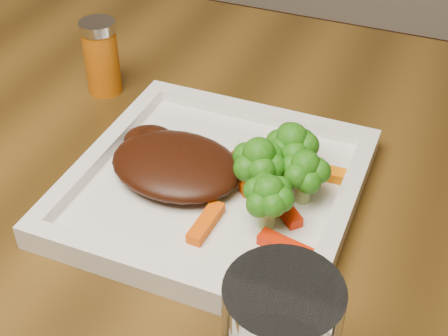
% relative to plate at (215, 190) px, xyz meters
% --- Properties ---
extents(plate, '(0.27, 0.27, 0.01)m').
position_rel_plate_xyz_m(plate, '(0.00, 0.00, 0.00)').
color(plate, white).
rests_on(plate, dining_table).
extents(steak, '(0.14, 0.12, 0.03)m').
position_rel_plate_xyz_m(steak, '(-0.04, -0.00, 0.02)').
color(steak, '#381408').
rests_on(steak, plate).
extents(broccoli_0, '(0.07, 0.07, 0.07)m').
position_rel_plate_xyz_m(broccoli_0, '(0.06, 0.04, 0.04)').
color(broccoli_0, '#1E7213').
rests_on(broccoli_0, plate).
extents(broccoli_1, '(0.05, 0.05, 0.06)m').
position_rel_plate_xyz_m(broccoli_1, '(0.09, 0.01, 0.04)').
color(broccoli_1, '#346811').
rests_on(broccoli_1, plate).
extents(broccoli_2, '(0.06, 0.06, 0.06)m').
position_rel_plate_xyz_m(broccoli_2, '(0.07, -0.03, 0.04)').
color(broccoli_2, '#2A6210').
rests_on(broccoli_2, plate).
extents(broccoli_3, '(0.06, 0.06, 0.06)m').
position_rel_plate_xyz_m(broccoli_3, '(0.04, 0.01, 0.04)').
color(broccoli_3, '#266310').
rests_on(broccoli_3, plate).
extents(carrot_1, '(0.05, 0.02, 0.01)m').
position_rel_plate_xyz_m(carrot_1, '(0.09, -0.06, 0.01)').
color(carrot_1, red).
rests_on(carrot_1, plate).
extents(carrot_2, '(0.02, 0.05, 0.01)m').
position_rel_plate_xyz_m(carrot_2, '(0.02, -0.06, 0.01)').
color(carrot_2, '#E85103').
rests_on(carrot_2, plate).
extents(carrot_3, '(0.06, 0.02, 0.01)m').
position_rel_plate_xyz_m(carrot_3, '(0.10, 0.05, 0.01)').
color(carrot_3, orange).
rests_on(carrot_3, plate).
extents(carrot_4, '(0.04, 0.05, 0.01)m').
position_rel_plate_xyz_m(carrot_4, '(0.02, 0.06, 0.01)').
color(carrot_4, '#E04003').
rests_on(carrot_4, plate).
extents(carrot_5, '(0.04, 0.04, 0.01)m').
position_rel_plate_xyz_m(carrot_5, '(0.07, -0.01, 0.01)').
color(carrot_5, red).
rests_on(carrot_5, plate).
extents(carrot_6, '(0.05, 0.05, 0.01)m').
position_rel_plate_xyz_m(carrot_6, '(0.05, 0.02, 0.01)').
color(carrot_6, '#F24D03').
rests_on(carrot_6, plate).
extents(spice_shaker, '(0.05, 0.05, 0.09)m').
position_rel_plate_xyz_m(spice_shaker, '(-0.20, 0.13, 0.04)').
color(spice_shaker, '#B7570A').
rests_on(spice_shaker, dining_table).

